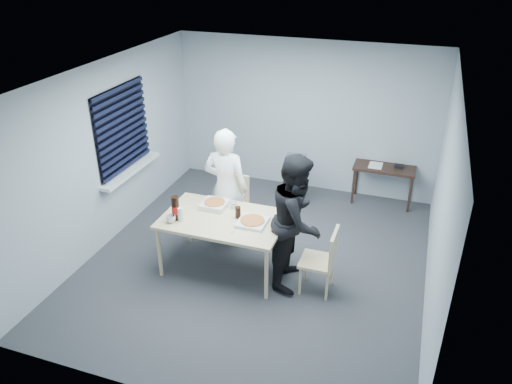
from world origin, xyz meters
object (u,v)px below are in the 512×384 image
at_px(stool, 295,185).
at_px(person_black, 297,221).
at_px(chair_far, 234,200).
at_px(chair_right, 324,257).
at_px(mug_b, 234,205).
at_px(soda_bottle, 176,208).
at_px(mug_a, 171,219).
at_px(side_table, 384,171).
at_px(backpack, 295,167).
at_px(dining_table, 224,222).
at_px(person_white, 226,188).

bearing_deg(stool, person_black, -74.77).
relative_size(chair_far, chair_right, 1.00).
bearing_deg(stool, mug_b, -102.28).
bearing_deg(chair_far, chair_right, -32.89).
relative_size(chair_far, soda_bottle, 2.73).
height_order(stool, mug_a, mug_a).
height_order(chair_far, soda_bottle, soda_bottle).
relative_size(person_black, mug_b, 17.70).
bearing_deg(soda_bottle, mug_a, -106.78).
distance_m(mug_b, soda_bottle, 0.80).
bearing_deg(stool, side_table, 19.97).
bearing_deg(stool, backpack, -90.00).
bearing_deg(chair_far, dining_table, -76.19).
bearing_deg(backpack, stool, 79.61).
bearing_deg(chair_right, mug_b, 164.70).
xyz_separation_m(dining_table, person_black, (0.97, 0.07, 0.17)).
distance_m(chair_right, mug_a, 2.01).
bearing_deg(chair_far, stool, 59.28).
bearing_deg(person_black, soda_bottle, 100.73).
relative_size(chair_far, side_table, 0.89).
relative_size(mug_a, mug_b, 1.23).
xyz_separation_m(person_white, mug_b, (0.24, -0.32, -0.06)).
distance_m(stool, soda_bottle, 2.57).
distance_m(chair_far, mug_a, 1.37).
xyz_separation_m(backpack, mug_b, (-0.39, -1.77, 0.15)).
relative_size(person_black, backpack, 4.12).
height_order(side_table, soda_bottle, soda_bottle).
bearing_deg(mug_b, chair_far, 111.88).
xyz_separation_m(side_table, stool, (-1.38, -0.50, -0.23)).
bearing_deg(person_white, soda_bottle, 66.68).
relative_size(person_white, backpack, 4.12).
height_order(chair_right, mug_b, chair_right).
xyz_separation_m(chair_far, side_table, (2.04, 1.61, 0.07)).
relative_size(person_black, soda_bottle, 5.42).
xyz_separation_m(dining_table, mug_b, (0.03, 0.30, 0.11)).
height_order(person_white, mug_b, person_white).
bearing_deg(soda_bottle, person_white, 66.68).
distance_m(chair_far, person_black, 1.55).
xyz_separation_m(person_black, mug_b, (-0.94, 0.23, -0.06)).
height_order(dining_table, chair_far, chair_far).
bearing_deg(mug_a, dining_table, 27.51).
bearing_deg(dining_table, chair_far, 103.81).
xyz_separation_m(side_table, soda_bottle, (-2.37, -2.80, 0.35)).
height_order(dining_table, backpack, backpack).
bearing_deg(chair_right, person_white, 156.55).
xyz_separation_m(person_black, mug_a, (-1.56, -0.38, -0.06)).
relative_size(dining_table, side_table, 1.60).
bearing_deg(person_white, dining_table, 108.62).
bearing_deg(mug_a, stool, 67.00).
bearing_deg(soda_bottle, side_table, 49.79).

